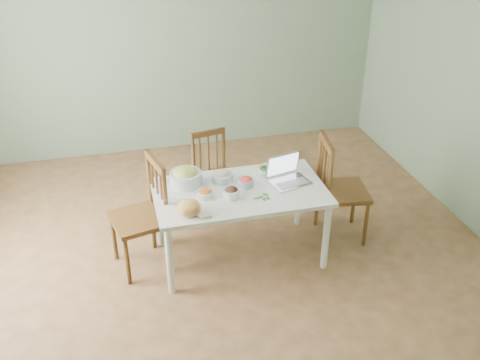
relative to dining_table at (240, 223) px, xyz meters
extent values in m
cube|color=brown|center=(-0.19, -0.08, -0.35)|extent=(5.00, 5.00, 0.00)
cube|color=slate|center=(-0.19, 2.42, 1.00)|extent=(5.00, 0.00, 2.70)
ellipsoid|color=#C28440|center=(-0.49, -0.27, 0.41)|extent=(0.21, 0.21, 0.12)
cube|color=#F7EFC3|center=(-0.37, -0.36, 0.36)|extent=(0.10, 0.03, 0.03)
cylinder|color=beige|center=(0.34, 0.30, 0.35)|extent=(0.26, 0.26, 0.02)
camera|label=1|loc=(-0.98, -3.89, 2.72)|focal=40.64mm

